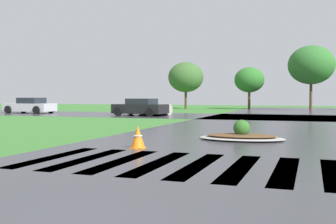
% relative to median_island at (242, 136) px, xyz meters
% --- Properties ---
extents(asphalt_roadway, '(9.54, 80.00, 0.01)m').
position_rel_median_island_xyz_m(asphalt_roadway, '(-0.06, -0.18, -0.14)').
color(asphalt_roadway, '#35353A').
rests_on(asphalt_roadway, ground).
extents(asphalt_cross_road, '(90.00, 8.58, 0.01)m').
position_rel_median_island_xyz_m(asphalt_cross_road, '(-0.06, 15.38, -0.14)').
color(asphalt_cross_road, '#35353A').
rests_on(asphalt_cross_road, ground).
extents(crosswalk_stripes, '(7.65, 3.48, 0.01)m').
position_rel_median_island_xyz_m(crosswalk_stripes, '(-0.06, -5.37, -0.14)').
color(crosswalk_stripes, white).
rests_on(crosswalk_stripes, ground).
extents(median_island, '(2.87, 1.76, 0.68)m').
position_rel_median_island_xyz_m(median_island, '(0.00, 0.00, 0.00)').
color(median_island, '#9E9B93').
rests_on(median_island, ground).
extents(car_white_sedan, '(4.41, 2.23, 1.32)m').
position_rel_median_island_xyz_m(car_white_sedan, '(-20.49, 15.24, 0.47)').
color(car_white_sedan, '#B7B7BF').
rests_on(car_white_sedan, ground).
extents(car_blue_compact, '(4.13, 2.44, 1.28)m').
position_rel_median_island_xyz_m(car_blue_compact, '(-9.86, 14.33, 0.47)').
color(car_blue_compact, black).
rests_on(car_blue_compact, ground).
extents(drainage_pipe_stack, '(2.86, 1.43, 0.85)m').
position_rel_median_island_xyz_m(drainage_pipe_stack, '(-9.29, 15.82, 0.28)').
color(drainage_pipe_stack, '#9E9B93').
rests_on(drainage_pipe_stack, ground).
extents(traffic_cone, '(0.41, 0.41, 0.65)m').
position_rel_median_island_xyz_m(traffic_cone, '(-2.41, -3.18, 0.17)').
color(traffic_cone, orange).
rests_on(traffic_cone, ground).
extents(background_treeline, '(37.57, 5.66, 6.60)m').
position_rel_median_island_xyz_m(background_treeline, '(4.19, 30.96, 3.78)').
color(background_treeline, '#4C3823').
rests_on(background_treeline, ground).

